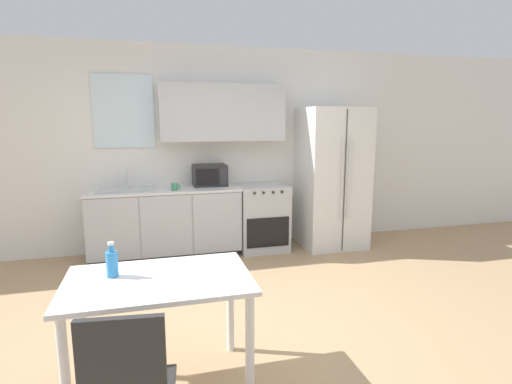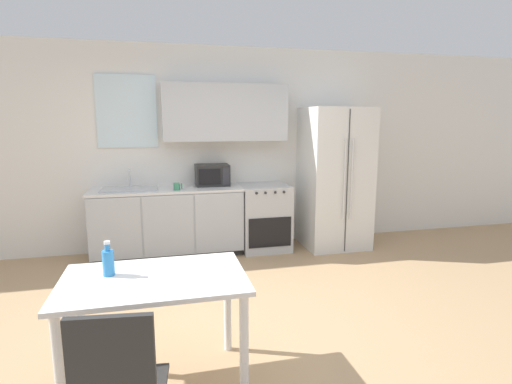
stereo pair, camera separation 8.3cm
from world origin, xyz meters
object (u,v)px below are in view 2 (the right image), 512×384
oven_range (264,217)px  dining_table (155,294)px  coffee_mug (177,186)px  drink_bottle (108,262)px  refrigerator (334,178)px  microwave (212,175)px

oven_range → dining_table: bearing=-118.2°
coffee_mug → drink_bottle: size_ratio=0.47×
oven_range → refrigerator: size_ratio=0.46×
refrigerator → drink_bottle: bearing=-137.4°
oven_range → refrigerator: refrigerator is taller
dining_table → microwave: bearing=75.1°
oven_range → refrigerator: 1.11m
microwave → coffee_mug: bearing=-150.7°
drink_bottle → microwave: bearing=69.1°
refrigerator → microwave: refrigerator is taller
refrigerator → microwave: size_ratio=4.37×
drink_bottle → oven_range: bearing=56.3°
oven_range → refrigerator: (0.98, -0.07, 0.51)m
microwave → drink_bottle: size_ratio=1.92×
oven_range → coffee_mug: bearing=-172.9°
refrigerator → drink_bottle: 3.63m
oven_range → drink_bottle: size_ratio=3.90×
microwave → dining_table: size_ratio=0.38×
dining_table → drink_bottle: drink_bottle is taller
refrigerator → dining_table: size_ratio=1.65×
refrigerator → coffee_mug: bearing=-178.2°
oven_range → coffee_mug: 1.25m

